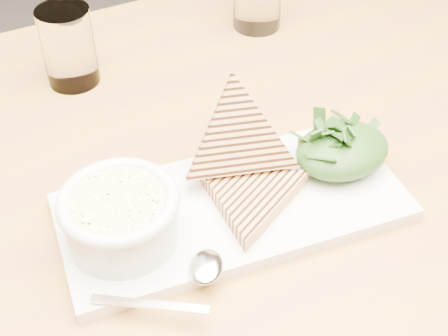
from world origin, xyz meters
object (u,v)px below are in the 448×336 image
table_top (228,184)px  glass_near (68,47)px  platter (233,207)px  soup_bowl (121,222)px

table_top → glass_near: glass_near is taller
platter → soup_bowl: size_ratio=3.29×
soup_bowl → glass_near: size_ratio=1.04×
glass_near → table_top: bearing=-71.1°
platter → glass_near: glass_near is taller
table_top → soup_bowl: (-0.15, -0.05, 0.06)m
soup_bowl → table_top: bearing=16.9°
table_top → soup_bowl: size_ratio=11.70×
soup_bowl → glass_near: 0.32m
platter → soup_bowl: soup_bowl is taller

